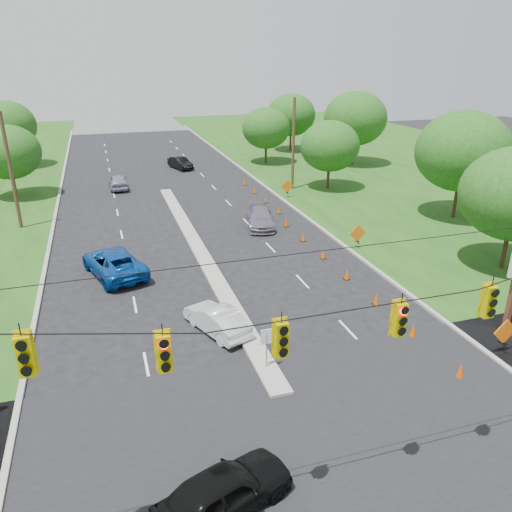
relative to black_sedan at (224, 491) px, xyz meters
name	(u,v)px	position (x,y,z in m)	size (l,w,h in m)	color
ground	(324,471)	(3.52, 0.48, -0.76)	(160.00, 160.00, 0.00)	black
cross_street	(324,471)	(3.52, 0.48, -0.76)	(160.00, 14.00, 0.02)	black
curb_left	(54,225)	(-6.58, 30.48, -0.76)	(0.25, 110.00, 0.16)	gray
curb_right	(287,204)	(13.62, 30.48, -0.76)	(0.25, 110.00, 0.16)	gray
median	(199,250)	(3.52, 21.48, -0.76)	(1.00, 34.00, 0.18)	gray
median_sign	(267,341)	(3.52, 6.48, 0.70)	(0.55, 0.06, 2.05)	gray
signal_span	(346,362)	(3.47, -0.52, 4.21)	(25.60, 0.32, 9.00)	#422D1C
utility_pole_far_left	(11,172)	(-8.98, 30.48, 3.74)	(0.28, 0.28, 9.00)	#422D1C
utility_pole_far_right	(293,145)	(16.02, 35.48, 3.74)	(0.28, 0.28, 9.00)	#422D1C
cone_0	(461,371)	(11.25, 3.48, -0.41)	(0.32, 0.32, 0.70)	#E14700
cone_1	(413,330)	(11.25, 6.98, -0.41)	(0.32, 0.32, 0.70)	#E14700
cone_2	(376,299)	(11.25, 10.48, -0.41)	(0.32, 0.32, 0.70)	#E14700
cone_3	(347,274)	(11.25, 13.98, -0.41)	(0.32, 0.32, 0.70)	#E14700
cone_4	(323,254)	(11.25, 17.48, -0.41)	(0.32, 0.32, 0.70)	#E14700
cone_5	(303,237)	(11.25, 20.98, -0.41)	(0.32, 0.32, 0.70)	#E14700
cone_6	(286,222)	(11.25, 24.48, -0.41)	(0.32, 0.32, 0.70)	#E14700
cone_7	(279,210)	(11.85, 27.98, -0.41)	(0.32, 0.32, 0.70)	#E14700
cone_8	(266,199)	(11.85, 31.48, -0.41)	(0.32, 0.32, 0.70)	#E14700
cone_9	(255,190)	(11.85, 34.98, -0.41)	(0.32, 0.32, 0.70)	#E14700
cone_10	(245,182)	(11.85, 38.48, -0.41)	(0.32, 0.32, 0.70)	#E14700
work_sign_0	(505,333)	(14.32, 4.48, 0.33)	(1.27, 0.58, 1.37)	black
work_sign_1	(358,234)	(14.32, 18.48, 0.33)	(1.27, 0.58, 1.37)	black
work_sign_2	(287,187)	(14.32, 32.48, 0.33)	(1.27, 0.58, 1.37)	black
tree_5	(8,152)	(-10.48, 40.48, 3.57)	(5.88, 5.88, 6.86)	black
tree_6	(7,125)	(-12.48, 55.48, 4.19)	(6.72, 6.72, 7.84)	black
tree_8	(463,151)	(25.52, 22.48, 4.82)	(7.56, 7.56, 8.82)	black
tree_9	(330,146)	(19.52, 34.48, 3.57)	(5.88, 5.88, 6.86)	black
tree_10	(355,119)	(27.52, 44.48, 4.82)	(7.56, 7.56, 8.82)	black
tree_11	(291,115)	(23.52, 55.48, 4.19)	(6.72, 6.72, 7.84)	black
tree_12	(266,128)	(17.52, 48.48, 3.57)	(5.88, 5.88, 6.86)	black
black_sedan	(224,491)	(0.00, 0.00, 0.00)	(1.80, 4.47, 1.52)	black
white_sedan	(217,319)	(2.21, 10.33, -0.08)	(1.44, 4.13, 1.36)	silver
blue_pickup	(114,263)	(-2.31, 18.96, 0.05)	(2.69, 5.84, 1.62)	#094095
silver_car_far	(260,218)	(9.28, 25.19, -0.03)	(2.05, 5.04, 1.46)	slate
silver_car_oncoming	(118,182)	(-0.88, 40.88, -0.02)	(1.75, 4.36, 1.49)	gray
dark_car_receding	(180,163)	(6.73, 48.46, -0.06)	(1.48, 4.24, 1.40)	black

